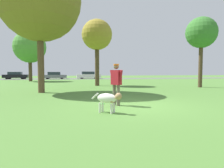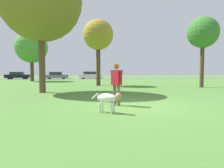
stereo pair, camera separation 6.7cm
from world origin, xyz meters
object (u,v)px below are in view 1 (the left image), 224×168
(dog, at_px, (108,99))
(parked_car_black, at_px, (16,75))
(tree_near_right, at_px, (201,33))
(parked_car_grey, at_px, (55,76))
(tree_mid_center, at_px, (97,35))
(frisbee, at_px, (102,104))
(parked_car_white, at_px, (89,75))
(tree_far_left, at_px, (30,47))
(tree_near_left, at_px, (39,0))
(person, at_px, (116,81))

(dog, relative_size, parked_car_black, 0.23)
(tree_near_right, relative_size, parked_car_grey, 1.41)
(tree_near_right, distance_m, parked_car_black, 31.39)
(tree_mid_center, bearing_deg, frisbee, -94.91)
(tree_near_right, bearing_deg, parked_car_white, 109.90)
(tree_far_left, bearing_deg, parked_car_black, 116.20)
(tree_far_left, relative_size, tree_near_right, 1.17)
(tree_mid_center, height_order, tree_near_left, tree_near_left)
(person, height_order, tree_near_right, tree_near_right)
(parked_car_black, height_order, parked_car_white, parked_car_white)
(tree_near_left, height_order, parked_car_black, tree_near_left)
(dog, height_order, parked_car_grey, parked_car_grey)
(tree_far_left, xyz_separation_m, parked_car_grey, (2.37, 8.55, -4.10))
(parked_car_black, relative_size, parked_car_grey, 1.00)
(frisbee, relative_size, parked_car_white, 0.05)
(dog, bearing_deg, tree_near_right, 81.74)
(tree_far_left, distance_m, parked_car_grey, 9.77)
(parked_car_grey, bearing_deg, parked_car_black, 174.08)
(tree_near_left, relative_size, parked_car_black, 1.99)
(person, xyz_separation_m, tree_near_left, (-3.77, 5.61, 4.84))
(parked_car_black, bearing_deg, tree_far_left, -65.72)
(person, xyz_separation_m, tree_near_right, (8.90, 7.77, 3.61))
(frisbee, distance_m, parked_car_white, 30.00)
(parked_car_black, distance_m, parked_car_white, 13.01)
(tree_near_right, height_order, parked_car_black, tree_near_right)
(person, relative_size, parked_car_white, 0.36)
(person, bearing_deg, frisbee, -162.67)
(person, relative_size, tree_far_left, 0.24)
(tree_near_right, bearing_deg, tree_far_left, 140.63)
(tree_near_right, xyz_separation_m, tree_mid_center, (-8.50, 3.50, 0.17))
(tree_far_left, bearing_deg, frisbee, -70.90)
(person, bearing_deg, dog, -54.81)
(tree_mid_center, distance_m, parked_car_black, 23.47)
(tree_far_left, bearing_deg, person, -69.99)
(person, height_order, parked_car_black, person)
(person, relative_size, parked_car_grey, 0.39)
(person, relative_size, parked_car_black, 0.39)
(frisbee, relative_size, tree_mid_center, 0.04)
(parked_car_black, bearing_deg, person, -70.02)
(frisbee, xyz_separation_m, parked_car_white, (1.24, 29.96, 0.66))
(tree_near_right, xyz_separation_m, tree_near_left, (-12.68, -2.16, 1.23))
(parked_car_black, xyz_separation_m, parked_car_grey, (6.83, -0.53, -0.02))
(person, bearing_deg, tree_near_left, -179.57)
(parked_car_grey, bearing_deg, parked_car_white, 1.78)
(person, relative_size, tree_mid_center, 0.26)
(tree_near_left, bearing_deg, parked_car_grey, 93.96)
(tree_near_left, distance_m, parked_car_grey, 25.03)
(tree_far_left, height_order, parked_car_black, tree_far_left)
(tree_far_left, bearing_deg, tree_near_left, -75.68)
(parked_car_black, bearing_deg, parked_car_grey, -6.36)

